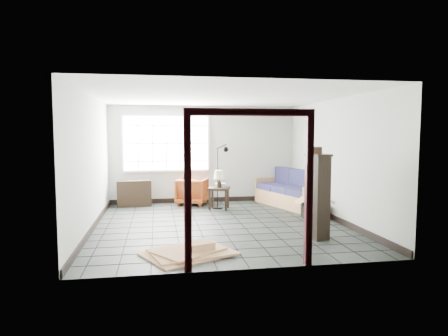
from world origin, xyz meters
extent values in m
plane|color=black|center=(0.00, 0.00, 0.00)|extent=(5.50, 5.50, 0.00)
cube|color=#A9ACA5|center=(0.00, 2.75, 1.30)|extent=(5.00, 0.02, 2.60)
cube|color=#A9ACA5|center=(0.00, -2.75, 1.30)|extent=(5.00, 0.02, 2.60)
cube|color=#A9ACA5|center=(-2.50, 0.00, 1.30)|extent=(0.02, 5.50, 2.60)
cube|color=#A9ACA5|center=(2.50, 0.00, 1.30)|extent=(0.02, 5.50, 2.60)
cube|color=white|center=(0.00, 0.00, 2.60)|extent=(5.00, 5.50, 0.02)
cube|color=black|center=(0.00, 2.73, 0.06)|extent=(4.95, 0.03, 0.12)
cube|color=black|center=(-2.48, 0.00, 0.06)|extent=(0.03, 5.45, 0.12)
cube|color=black|center=(2.48, 0.00, 0.06)|extent=(0.03, 5.45, 0.12)
cube|color=silver|center=(-1.00, 2.71, 1.60)|extent=(2.32, 0.06, 1.52)
cube|color=white|center=(-1.00, 2.67, 1.60)|extent=(2.20, 0.02, 1.40)
cube|color=black|center=(-0.85, -2.70, 1.05)|extent=(0.10, 0.08, 2.10)
cube|color=black|center=(0.85, -2.70, 1.05)|extent=(0.10, 0.08, 2.10)
cube|color=black|center=(0.00, -2.70, 2.15)|extent=(1.80, 0.08, 0.10)
cube|color=tan|center=(2.10, 1.72, 0.18)|extent=(1.37, 2.15, 0.36)
cube|color=tan|center=(2.41, 0.74, 0.32)|extent=(0.78, 0.30, 0.64)
cube|color=tan|center=(1.79, 2.70, 0.32)|extent=(0.78, 0.30, 0.64)
cube|color=tan|center=(2.44, 1.83, 0.55)|extent=(0.68, 1.93, 0.70)
cube|color=#211B45|center=(2.28, 1.08, 0.44)|extent=(0.88, 0.83, 0.16)
cube|color=#211B45|center=(2.56, 1.17, 0.68)|extent=(0.33, 0.65, 0.52)
cube|color=#211B45|center=(2.08, 1.71, 0.44)|extent=(0.88, 0.83, 0.16)
cube|color=#211B45|center=(2.36, 1.80, 0.68)|extent=(0.33, 0.65, 0.52)
cube|color=#211B45|center=(1.88, 2.34, 0.44)|extent=(0.88, 0.83, 0.16)
cube|color=#211B45|center=(2.16, 2.43, 0.68)|extent=(0.33, 0.65, 0.52)
imported|color=brown|center=(-0.35, 2.40, 0.38)|extent=(0.93, 0.90, 0.76)
cube|color=black|center=(0.25, 1.64, 0.51)|extent=(0.62, 0.62, 0.06)
cube|color=black|center=(0.00, 1.51, 0.25)|extent=(0.06, 0.06, 0.49)
cube|color=black|center=(0.37, 1.39, 0.25)|extent=(0.06, 0.06, 0.49)
cube|color=black|center=(0.12, 1.88, 0.25)|extent=(0.06, 0.06, 0.49)
cube|color=black|center=(0.49, 1.77, 0.25)|extent=(0.06, 0.06, 0.49)
cylinder|color=black|center=(0.24, 1.57, 0.62)|extent=(0.14, 0.14, 0.15)
cylinder|color=black|center=(0.24, 1.57, 0.75)|extent=(0.03, 0.03, 0.11)
cone|color=#F3F1C7|center=(0.24, 1.57, 0.86)|extent=(0.36, 0.36, 0.21)
cube|color=silver|center=(0.29, 1.69, 0.59)|extent=(0.31, 0.27, 0.09)
cylinder|color=black|center=(0.17, 1.73, 0.59)|extent=(0.03, 0.06, 0.06)
cylinder|color=black|center=(0.22, 1.72, 0.01)|extent=(0.32, 0.32, 0.03)
cylinder|color=black|center=(0.22, 1.72, 0.76)|extent=(0.03, 0.03, 1.49)
cylinder|color=black|center=(0.31, 1.63, 1.54)|extent=(0.24, 0.12, 0.13)
sphere|color=black|center=(0.40, 1.54, 1.48)|extent=(0.17, 0.17, 0.13)
cube|color=black|center=(-1.84, 2.40, 0.33)|extent=(0.89, 0.42, 0.67)
cube|color=black|center=(-1.84, 2.40, 0.34)|extent=(0.82, 0.37, 0.03)
cube|color=black|center=(1.54, -1.39, 0.74)|extent=(0.36, 0.43, 1.49)
cube|color=black|center=(1.54, -1.39, 1.49)|extent=(0.40, 0.47, 0.04)
cylinder|color=black|center=(1.48, -1.45, 1.57)|extent=(0.18, 0.18, 0.13)
cube|color=#9E6B4C|center=(2.15, 0.20, 0.01)|extent=(0.53, 0.44, 0.02)
cube|color=black|center=(1.90, 0.23, 0.17)|extent=(0.06, 0.40, 0.34)
cube|color=#9E6B4C|center=(2.40, 0.18, 0.17)|extent=(0.06, 0.40, 0.34)
cube|color=#9E6B4C|center=(2.13, 0.01, 0.17)|extent=(0.50, 0.07, 0.34)
cube|color=#9E6B4C|center=(2.17, 0.40, 0.17)|extent=(0.50, 0.07, 0.34)
cube|color=#9E6B4C|center=(1.83, 0.23, 0.40)|extent=(0.22, 0.41, 0.14)
cube|color=#9E6B4C|center=(2.47, 0.18, 0.40)|extent=(0.22, 0.41, 0.14)
cube|color=#9E6B4C|center=(-0.78, -1.96, 0.01)|extent=(1.59, 1.42, 0.03)
cube|color=#9E6B4C|center=(-0.78, -1.96, 0.04)|extent=(1.34, 1.14, 0.03)
cube|color=#9E6B4C|center=(-0.78, -1.96, 0.07)|extent=(1.21, 1.15, 0.03)
cube|color=#9E6B4C|center=(-0.60, -1.94, 0.14)|extent=(0.46, 0.41, 0.11)
camera|label=1|loc=(-1.25, -7.97, 1.87)|focal=32.00mm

